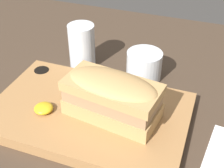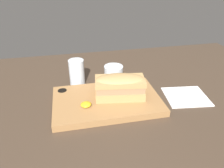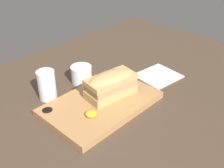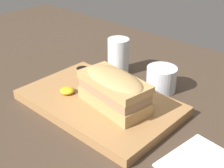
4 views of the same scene
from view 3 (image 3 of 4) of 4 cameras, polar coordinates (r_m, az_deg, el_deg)
The scene contains 7 objects.
dining_table at distance 92.15cm, azimuth -3.74°, elevation -6.67°, with size 172.05×107.89×2.00cm.
serving_board at distance 94.20cm, azimuth -2.29°, elevation -4.01°, with size 37.56×23.97×2.39cm.
sandwich at distance 93.90cm, azimuth -0.24°, elevation 0.05°, with size 18.13×10.64×8.41cm.
mustard_dollop at distance 86.84cm, azimuth -4.28°, elevation -6.04°, with size 3.57×3.57×1.43cm.
water_glass at distance 99.23cm, azimuth -13.06°, elevation -0.53°, with size 6.21×6.21×10.51cm.
wine_glass at distance 107.48cm, azimuth -6.22°, elevation 1.86°, with size 7.97×7.97×6.56cm.
napkin at distance 113.45cm, azimuth 9.38°, elevation 1.65°, with size 16.91×15.80×0.40cm.
Camera 3 is at (-48.17, -54.31, 57.75)cm, focal length 45.00 mm.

